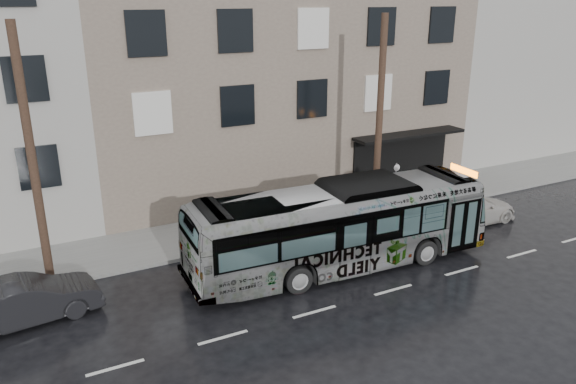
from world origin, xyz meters
name	(u,v)px	position (x,y,z in m)	size (l,w,h in m)	color
ground	(281,280)	(0.00, 0.00, 0.00)	(120.00, 120.00, 0.00)	black
sidewalk	(231,231)	(0.00, 4.90, 0.07)	(90.00, 3.60, 0.15)	gray
building_taupe	(259,77)	(5.00, 12.70, 5.50)	(20.00, 12.00, 11.00)	gray
building_filler	(504,53)	(24.00, 12.70, 6.00)	(18.00, 12.00, 12.00)	#A3A19A
utility_pole_front	(379,120)	(6.50, 3.30, 4.65)	(0.30, 0.30, 9.00)	#493124
utility_pole_rear	(32,161)	(-7.50, 3.30, 4.65)	(0.30, 0.30, 9.00)	#493124
sign_post	(395,188)	(7.60, 3.30, 1.35)	(0.06, 0.06, 2.40)	slate
bus	(340,227)	(2.45, -0.06, 1.64)	(2.76, 11.78, 3.28)	#B2B2B2
white_sedan	(469,209)	(10.05, 0.95, 0.68)	(1.89, 4.66, 1.35)	#B7B3AE
dark_sedan	(27,301)	(-8.34, 1.18, 0.73)	(1.54, 4.42, 1.46)	black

